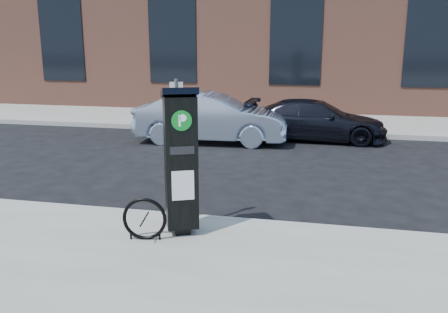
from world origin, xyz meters
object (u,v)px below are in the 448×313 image
(parking_kiosk, at_px, (181,160))
(car_dark, at_px, (316,120))
(sign_pole, at_px, (178,153))
(bike_rack, at_px, (145,219))
(car_silver, at_px, (211,118))

(parking_kiosk, height_order, car_dark, parking_kiosk)
(sign_pole, distance_m, car_dark, 7.95)
(parking_kiosk, distance_m, bike_rack, 0.98)
(sign_pole, bearing_deg, bike_rack, -130.96)
(car_silver, bearing_deg, car_dark, -74.56)
(parking_kiosk, bearing_deg, bike_rack, -165.22)
(car_silver, xyz_separation_m, car_dark, (3.00, 1.00, -0.13))
(car_silver, bearing_deg, parking_kiosk, -172.60)
(sign_pole, relative_size, bike_rack, 3.53)
(car_silver, height_order, car_dark, car_silver)
(sign_pole, height_order, car_dark, sign_pole)
(sign_pole, bearing_deg, car_dark, 53.55)
(sign_pole, relative_size, car_silver, 0.50)
(car_silver, distance_m, car_dark, 3.17)
(sign_pole, height_order, bike_rack, sign_pole)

